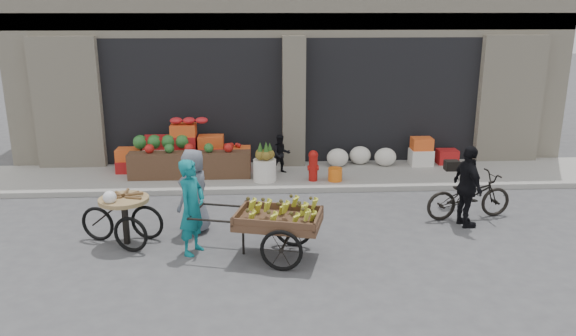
{
  "coord_description": "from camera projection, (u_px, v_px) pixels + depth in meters",
  "views": [
    {
      "loc": [
        -0.91,
        -8.64,
        3.94
      ],
      "look_at": [
        -0.35,
        1.21,
        1.1
      ],
      "focal_mm": 35.0,
      "sensor_mm": 36.0,
      "label": 1
    }
  ],
  "objects": [
    {
      "name": "seated_person",
      "position": [
        281.0,
        154.0,
        13.28
      ],
      "size": [
        0.51,
        0.43,
        0.93
      ],
      "primitive_type": "imported",
      "rotation": [
        0.0,
        0.0,
        0.17
      ],
      "color": "black",
      "rests_on": "sidewalk"
    },
    {
      "name": "ground",
      "position": [
        313.0,
        250.0,
        9.43
      ],
      "size": [
        80.0,
        80.0,
        0.0
      ],
      "primitive_type": "plane",
      "color": "#424244",
      "rests_on": "ground"
    },
    {
      "name": "vendor_grey",
      "position": [
        194.0,
        191.0,
        10.0
      ],
      "size": [
        0.79,
        0.9,
        1.55
      ],
      "primitive_type": "imported",
      "rotation": [
        0.0,
        0.0,
        -2.06
      ],
      "color": "slate",
      "rests_on": "ground"
    },
    {
      "name": "orange_bucket",
      "position": [
        335.0,
        174.0,
        12.76
      ],
      "size": [
        0.32,
        0.32,
        0.3
      ],
      "primitive_type": "cylinder",
      "color": "orange",
      "rests_on": "sidewalk"
    },
    {
      "name": "banana_cart",
      "position": [
        275.0,
        217.0,
        8.99
      ],
      "size": [
        2.44,
        1.45,
        0.96
      ],
      "rotation": [
        0.0,
        0.0,
        -0.26
      ],
      "color": "brown",
      "rests_on": "ground"
    },
    {
      "name": "fruit_display",
      "position": [
        191.0,
        150.0,
        13.31
      ],
      "size": [
        3.1,
        1.12,
        1.24
      ],
      "color": "#AB1718",
      "rests_on": "sidewalk"
    },
    {
      "name": "fire_hydrant",
      "position": [
        313.0,
        164.0,
        12.71
      ],
      "size": [
        0.22,
        0.22,
        0.71
      ],
      "color": "#A5140F",
      "rests_on": "sidewalk"
    },
    {
      "name": "bicycle",
      "position": [
        469.0,
        196.0,
        10.76
      ],
      "size": [
        1.79,
        0.85,
        0.9
      ],
      "primitive_type": "imported",
      "rotation": [
        0.0,
        0.0,
        1.72
      ],
      "color": "black",
      "rests_on": "ground"
    },
    {
      "name": "cyclist",
      "position": [
        468.0,
        187.0,
        10.27
      ],
      "size": [
        0.51,
        0.95,
        1.54
      ],
      "primitive_type": "imported",
      "rotation": [
        0.0,
        0.0,
        1.72
      ],
      "color": "black",
      "rests_on": "ground"
    },
    {
      "name": "building",
      "position": [
        287.0,
        27.0,
        16.2
      ],
      "size": [
        14.0,
        6.45,
        7.0
      ],
      "color": "beige",
      "rests_on": "ground"
    },
    {
      "name": "sidewalk",
      "position": [
        296.0,
        176.0,
        13.35
      ],
      "size": [
        18.0,
        2.2,
        0.12
      ],
      "primitive_type": "cube",
      "color": "gray",
      "rests_on": "ground"
    },
    {
      "name": "vendor_woman",
      "position": [
        192.0,
        207.0,
        9.13
      ],
      "size": [
        0.6,
        0.69,
        1.6
      ],
      "primitive_type": "imported",
      "rotation": [
        0.0,
        0.0,
        1.12
      ],
      "color": "#0F6F77",
      "rests_on": "ground"
    },
    {
      "name": "pineapple_bin",
      "position": [
        265.0,
        170.0,
        12.74
      ],
      "size": [
        0.52,
        0.52,
        0.5
      ],
      "primitive_type": "cylinder",
      "color": "silver",
      "rests_on": "sidewalk"
    },
    {
      "name": "right_bay_goods",
      "position": [
        399.0,
        154.0,
        13.97
      ],
      "size": [
        3.35,
        0.6,
        0.7
      ],
      "color": "silver",
      "rests_on": "sidewalk"
    },
    {
      "name": "tricycle_cart",
      "position": [
        124.0,
        213.0,
        9.55
      ],
      "size": [
        1.46,
        1.06,
        0.95
      ],
      "rotation": [
        0.0,
        0.0,
        -0.31
      ],
      "color": "#9E7F51",
      "rests_on": "ground"
    }
  ]
}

